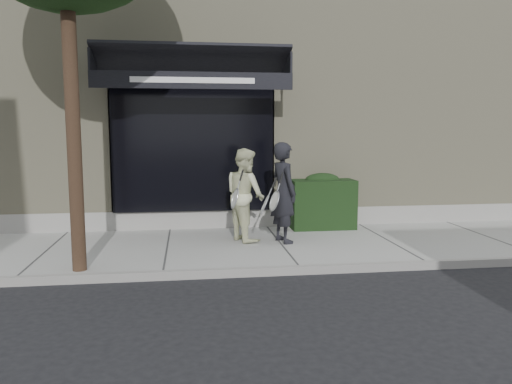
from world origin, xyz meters
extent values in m
plane|color=black|center=(0.00, 0.00, 0.00)|extent=(80.00, 80.00, 0.00)
cube|color=#9D9E98|center=(0.00, 0.00, 0.06)|extent=(20.00, 3.00, 0.12)
cube|color=gray|center=(0.00, -1.55, 0.07)|extent=(20.00, 0.10, 0.14)
cube|color=tan|center=(0.00, 5.00, 2.75)|extent=(14.00, 7.00, 5.50)
cube|color=gray|center=(0.00, 1.70, 0.25)|extent=(14.02, 0.42, 0.50)
cube|color=black|center=(-1.50, 1.55, 1.80)|extent=(3.20, 0.30, 2.60)
cube|color=gray|center=(-3.10, 1.70, 1.80)|extent=(0.08, 0.40, 2.60)
cube|color=gray|center=(0.10, 1.70, 1.80)|extent=(0.08, 0.40, 2.60)
cube|color=gray|center=(-1.50, 1.70, 3.14)|extent=(3.36, 0.40, 0.12)
cube|color=black|center=(-1.50, 1.00, 3.40)|extent=(3.60, 1.03, 0.55)
cube|color=black|center=(-1.50, 0.50, 3.01)|extent=(3.60, 0.05, 0.30)
cube|color=white|center=(-1.50, 0.47, 3.01)|extent=(2.20, 0.01, 0.10)
cube|color=black|center=(-3.28, 1.00, 3.32)|extent=(0.04, 1.00, 0.45)
cube|color=black|center=(0.28, 1.00, 3.32)|extent=(0.04, 1.00, 0.45)
cube|color=black|center=(1.10, 1.25, 0.62)|extent=(1.30, 0.70, 1.00)
ellipsoid|color=black|center=(1.10, 1.25, 1.12)|extent=(0.71, 0.38, 0.27)
cylinder|color=black|center=(-3.20, -1.30, 2.40)|extent=(0.20, 0.20, 4.80)
imported|color=black|center=(0.07, 0.09, 1.02)|extent=(0.62, 0.76, 1.80)
torus|color=silver|center=(-0.14, -0.14, 0.91)|extent=(0.19, 0.32, 0.30)
cylinder|color=silver|center=(-0.14, -0.14, 0.91)|extent=(0.15, 0.28, 0.26)
cylinder|color=silver|center=(-0.14, -0.14, 0.91)|extent=(0.18, 0.06, 0.08)
cylinder|color=black|center=(-0.14, -0.14, 0.91)|extent=(0.20, 0.08, 0.09)
torus|color=silver|center=(-0.34, -0.29, 0.86)|extent=(0.18, 0.32, 0.29)
cylinder|color=silver|center=(-0.34, -0.29, 0.86)|extent=(0.14, 0.28, 0.25)
cylinder|color=silver|center=(-0.34, -0.29, 0.86)|extent=(0.17, 0.04, 0.09)
cylinder|color=black|center=(-0.34, -0.29, 0.86)|extent=(0.20, 0.06, 0.11)
imported|color=beige|center=(-0.59, 0.34, 0.96)|extent=(0.91, 1.01, 1.69)
torus|color=silver|center=(-0.82, -0.02, 0.95)|extent=(0.16, 0.32, 0.30)
cylinder|color=silver|center=(-0.82, -0.02, 0.95)|extent=(0.12, 0.28, 0.26)
cylinder|color=silver|center=(-0.82, -0.02, 0.95)|extent=(0.18, 0.05, 0.07)
cylinder|color=black|center=(-0.82, -0.02, 0.95)|extent=(0.20, 0.06, 0.09)
camera|label=1|loc=(-1.62, -8.61, 2.16)|focal=35.00mm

